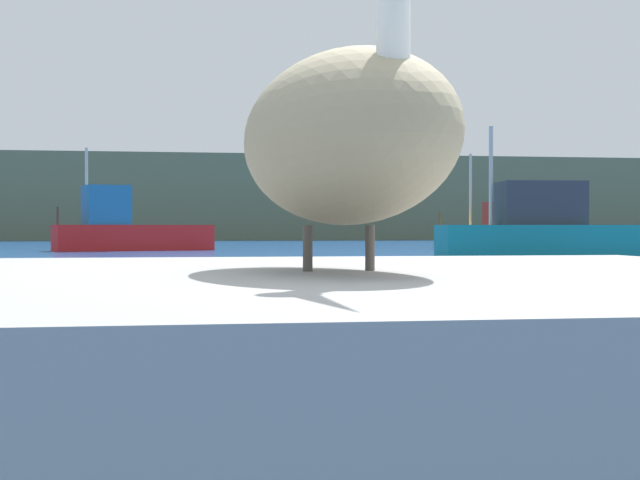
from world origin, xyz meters
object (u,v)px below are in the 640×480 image
at_px(fishing_boat_red, 126,229).
at_px(fishing_boat_yellow, 519,233).
at_px(fishing_boat_teal, 560,233).
at_px(pelican, 346,137).

xyz_separation_m(fishing_boat_red, fishing_boat_yellow, (16.81, 1.24, -0.18)).
xyz_separation_m(fishing_boat_teal, fishing_boat_yellow, (3.84, 13.24, -0.07)).
distance_m(fishing_boat_teal, fishing_boat_yellow, 13.78).
relative_size(fishing_boat_teal, fishing_boat_yellow, 0.99).
distance_m(fishing_boat_red, fishing_boat_teal, 17.67).
height_order(fishing_boat_red, fishing_boat_teal, fishing_boat_red).
distance_m(pelican, fishing_boat_teal, 26.32).
xyz_separation_m(pelican, fishing_boat_yellow, (14.88, 37.13, -0.51)).
bearing_deg(fishing_boat_yellow, fishing_boat_red, 26.58).
bearing_deg(fishing_boat_teal, fishing_boat_yellow, -100.38).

